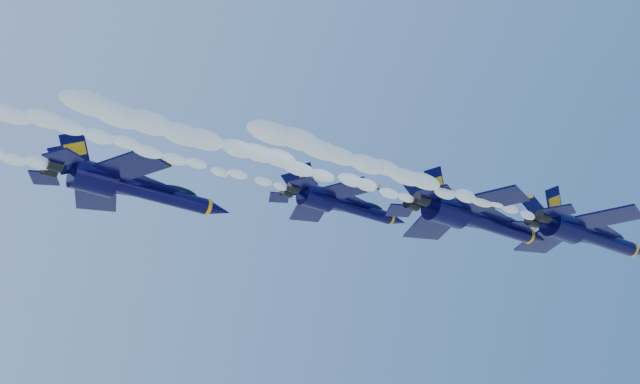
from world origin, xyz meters
TOP-DOWN VIEW (x-y plane):
  - jet_lead at (22.45, -9.97)m, footprint 17.91×14.69m
  - smoke_trail_jet_lead at (-1.00, -9.97)m, footprint 31.59×1.85m
  - jet_second at (10.05, -6.55)m, footprint 18.12×14.86m
  - smoke_trail_jet_second at (-13.48, -6.55)m, footprint 31.59×1.87m
  - jet_third at (1.46, 3.13)m, footprint 15.21×12.47m
  - smoke_trail_jet_third at (-20.83, 3.13)m, footprint 31.59×1.57m
  - jet_fourth at (-16.54, 13.37)m, footprint 19.66×16.13m

SIDE VIEW (x-z plane):
  - smoke_trail_jet_second at x=-13.48m, z-range 149.25..150.93m
  - smoke_trail_jet_lead at x=-1.00m, z-range 149.42..151.09m
  - jet_second at x=10.05m, z-range 147.11..153.84m
  - jet_lead at x=22.45m, z-range 147.31..153.97m
  - smoke_trail_jet_third at x=-20.83m, z-range 152.16..153.58m
  - jet_third at x=1.46m, z-range 150.40..156.05m
  - jet_fourth at x=-16.54m, z-range 150.44..157.75m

